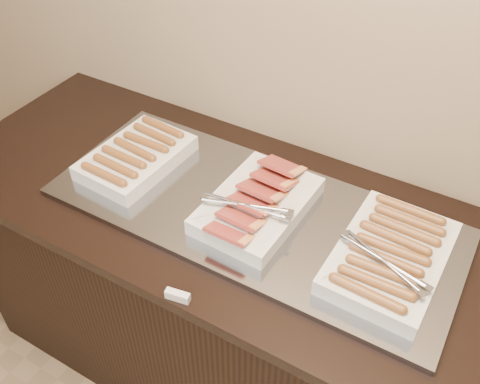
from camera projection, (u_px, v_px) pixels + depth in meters
name	position (u px, v px, depth m)	size (l,w,h in m)	color
counter	(251.00, 306.00, 1.87)	(2.06, 0.76, 0.90)	black
warming_tray	(252.00, 212.00, 1.56)	(1.20, 0.50, 0.02)	gray
dish_left	(136.00, 156.00, 1.70)	(0.25, 0.36, 0.07)	silver
dish_center	(257.00, 204.00, 1.53)	(0.28, 0.39, 0.09)	silver
dish_right	(390.00, 256.00, 1.38)	(0.28, 0.40, 0.08)	silver
label_holder	(178.00, 296.00, 1.34)	(0.06, 0.02, 0.03)	silver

